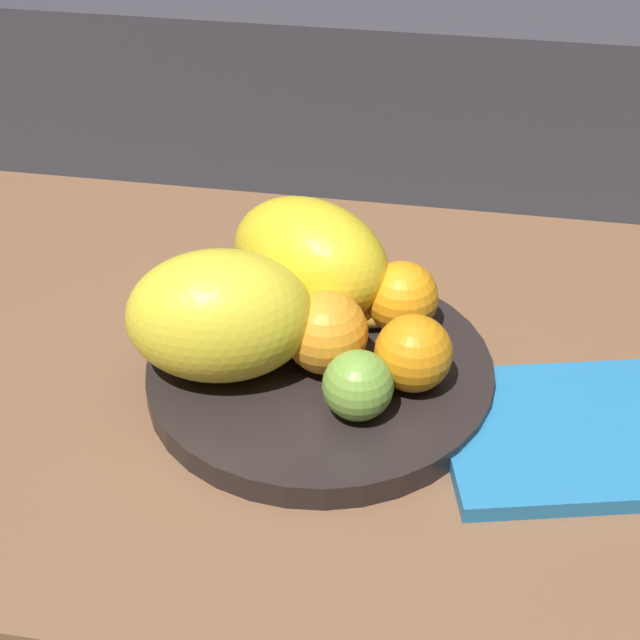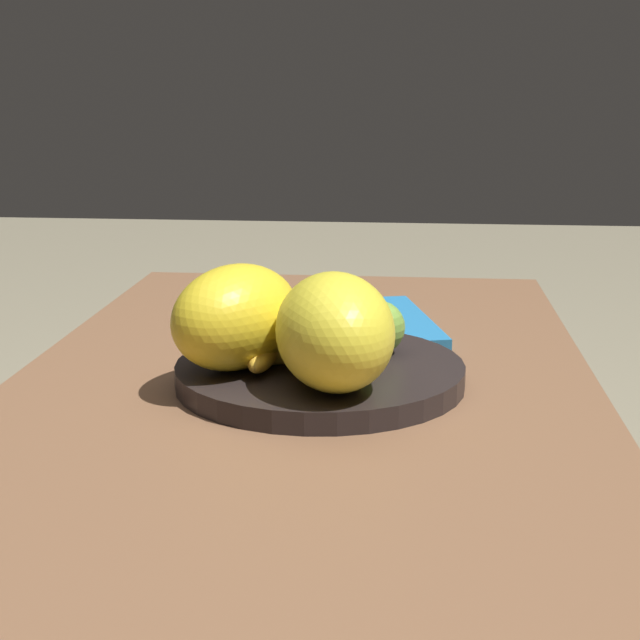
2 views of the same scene
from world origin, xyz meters
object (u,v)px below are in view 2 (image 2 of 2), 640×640
Objects in this scene: coffee_table at (297,428)px; orange_right at (340,314)px; apple_front at (378,327)px; fruit_bowl at (320,373)px; banana_bunch at (269,343)px; magazine at (364,324)px; orange_front at (323,328)px; melon_large_front at (335,332)px; orange_left at (268,316)px; melon_smaller_beside at (236,317)px.

orange_right is (0.13, -0.04, 0.10)m from coffee_table.
apple_front is (-0.04, -0.05, -0.00)m from orange_right.
coffee_table is at bearing 163.28° from orange_right.
apple_front is (0.04, -0.06, 0.04)m from fruit_bowl.
magazine is (0.26, -0.09, -0.04)m from banana_bunch.
coffee_table is 16.38× the size of orange_front.
fruit_bowl is at bearing 15.15° from melon_large_front.
orange_left is at bearing 30.85° from melon_large_front.
banana_bunch is at bearing 146.34° from magazine.
orange_front is (0.01, -0.00, 0.05)m from fruit_bowl.
melon_large_front is 2.16× the size of orange_front.
orange_front reaches higher than coffee_table.
banana_bunch is (-0.06, 0.12, -0.01)m from apple_front.
apple_front is (-0.02, -0.13, -0.00)m from orange_left.
banana_bunch reaches higher than magazine.
orange_left is (0.16, 0.09, -0.02)m from melon_large_front.
melon_smaller_beside reaches higher than orange_right.
banana_bunch is (-0.02, 0.06, 0.04)m from fruit_bowl.
melon_large_front is at bearing 163.02° from apple_front.
melon_large_front reaches higher than magazine.
melon_large_front is at bearing -149.15° from orange_left.
orange_right is at bearing -16.72° from coffee_table.
apple_front is (0.08, -0.09, 0.10)m from coffee_table.
orange_front is (0.04, -0.03, 0.10)m from coffee_table.
melon_smaller_beside is 0.10m from orange_left.
melon_large_front reaches higher than orange_right.
apple_front is (0.07, -0.15, -0.03)m from melon_smaller_beside.
coffee_table is 7.57× the size of melon_large_front.
orange_front is at bearing 171.23° from orange_right.
apple_front is at bearing -63.18° from banana_bunch.
banana_bunch is at bearing 56.77° from coffee_table.
melon_smaller_beside is 2.73× the size of apple_front.
fruit_bowl is at bearing -134.55° from orange_left.
coffee_table is 7.48× the size of melon_smaller_beside.
coffee_table is 0.15m from apple_front.
orange_right is at bearing 158.17° from magazine.
banana_bunch is (0.02, 0.03, 0.09)m from coffee_table.
melon_smaller_beside is at bearing 136.88° from orange_right.
fruit_bowl is (0.04, -0.02, 0.05)m from coffee_table.
orange_left reaches higher than fruit_bowl.
magazine is at bearing -7.83° from orange_right.
melon_smaller_beside is 0.31m from magazine.
orange_left is 1.01× the size of orange_right.
coffee_table is at bearing -100.19° from melon_smaller_beside.
magazine is at bearing 7.60° from apple_front.
fruit_bowl is 0.07m from banana_bunch.
melon_smaller_beside reaches higher than banana_bunch.
melon_large_front is at bearing -167.71° from orange_front.
orange_left is at bearing 45.45° from fruit_bowl.
coffee_table is 17.88× the size of orange_left.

